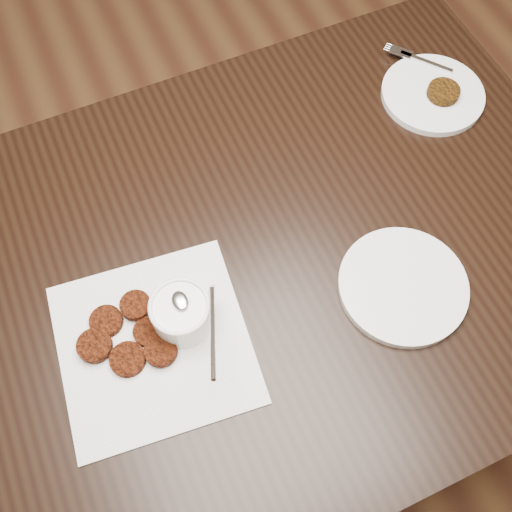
{
  "coord_description": "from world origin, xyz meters",
  "views": [
    {
      "loc": [
        -0.17,
        -0.36,
        1.62
      ],
      "look_at": [
        -0.01,
        0.01,
        0.8
      ],
      "focal_mm": 41.34,
      "sensor_mm": 36.0,
      "label": 1
    }
  ],
  "objects_px": {
    "plate_with_patty": "(434,92)",
    "table": "(234,344)",
    "plate_empty": "(403,286)",
    "napkin": "(154,344)",
    "sauce_ramekin": "(179,305)"
  },
  "relations": [
    {
      "from": "plate_with_patty",
      "to": "table",
      "type": "bearing_deg",
      "value": -160.3
    },
    {
      "from": "plate_with_patty",
      "to": "plate_empty",
      "type": "relative_size",
      "value": 0.94
    },
    {
      "from": "napkin",
      "to": "plate_empty",
      "type": "height_order",
      "value": "plate_empty"
    },
    {
      "from": "napkin",
      "to": "plate_empty",
      "type": "relative_size",
      "value": 1.38
    },
    {
      "from": "sauce_ramekin",
      "to": "plate_empty",
      "type": "bearing_deg",
      "value": -14.58
    },
    {
      "from": "table",
      "to": "plate_empty",
      "type": "bearing_deg",
      "value": -30.01
    },
    {
      "from": "sauce_ramekin",
      "to": "plate_empty",
      "type": "distance_m",
      "value": 0.36
    },
    {
      "from": "table",
      "to": "sauce_ramekin",
      "type": "xyz_separation_m",
      "value": [
        -0.09,
        -0.05,
        0.44
      ]
    },
    {
      "from": "table",
      "to": "plate_empty",
      "type": "distance_m",
      "value": 0.48
    },
    {
      "from": "sauce_ramekin",
      "to": "plate_with_patty",
      "type": "bearing_deg",
      "value": 21.43
    },
    {
      "from": "table",
      "to": "sauce_ramekin",
      "type": "relative_size",
      "value": 10.44
    },
    {
      "from": "table",
      "to": "plate_empty",
      "type": "height_order",
      "value": "plate_empty"
    },
    {
      "from": "plate_empty",
      "to": "napkin",
      "type": "bearing_deg",
      "value": 169.54
    },
    {
      "from": "table",
      "to": "plate_with_patty",
      "type": "distance_m",
      "value": 0.66
    },
    {
      "from": "plate_empty",
      "to": "sauce_ramekin",
      "type": "bearing_deg",
      "value": 165.42
    }
  ]
}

